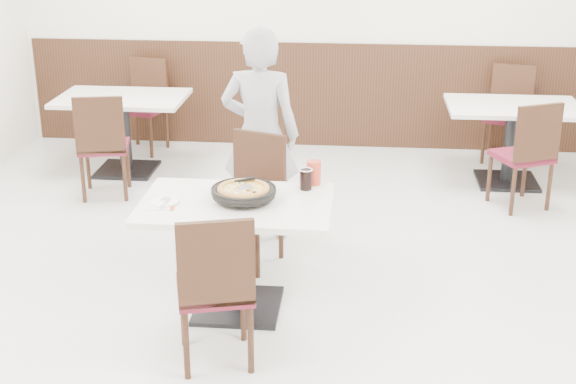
# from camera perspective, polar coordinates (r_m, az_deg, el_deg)

# --- Properties ---
(floor) EXTENTS (7.00, 7.00, 0.00)m
(floor) POSITION_cam_1_polar(r_m,az_deg,el_deg) (5.47, -1.32, -7.43)
(floor) COLOR #ABAAA6
(floor) RESTS_ON ground
(wall_back) EXTENTS (6.00, 0.04, 2.80)m
(wall_back) POSITION_cam_1_polar(r_m,az_deg,el_deg) (8.40, 1.43, 12.59)
(wall_back) COLOR silver
(wall_back) RESTS_ON floor
(wainscot_back) EXTENTS (5.90, 0.03, 1.10)m
(wainscot_back) POSITION_cam_1_polar(r_m,az_deg,el_deg) (8.54, 1.37, 6.92)
(wainscot_back) COLOR black
(wainscot_back) RESTS_ON floor
(main_table) EXTENTS (1.21, 0.81, 0.75)m
(main_table) POSITION_cam_1_polar(r_m,az_deg,el_deg) (5.17, -3.64, -4.57)
(main_table) COLOR silver
(main_table) RESTS_ON floor
(chair_near) EXTENTS (0.51, 0.51, 0.95)m
(chair_near) POSITION_cam_1_polar(r_m,az_deg,el_deg) (4.59, -5.25, -6.66)
(chair_near) COLOR black
(chair_near) RESTS_ON floor
(chair_far) EXTENTS (0.55, 0.55, 0.95)m
(chair_far) POSITION_cam_1_polar(r_m,az_deg,el_deg) (5.76, -2.92, -0.75)
(chair_far) COLOR black
(chair_far) RESTS_ON floor
(trivet) EXTENTS (0.11, 0.11, 0.04)m
(trivet) POSITION_cam_1_polar(r_m,az_deg,el_deg) (5.03, -2.96, -0.41)
(trivet) COLOR black
(trivet) RESTS_ON main_table
(pizza_pan) EXTENTS (0.40, 0.40, 0.01)m
(pizza_pan) POSITION_cam_1_polar(r_m,az_deg,el_deg) (5.02, -3.16, -0.19)
(pizza_pan) COLOR black
(pizza_pan) RESTS_ON trivet
(pizza) EXTENTS (0.30, 0.30, 0.02)m
(pizza) POSITION_cam_1_polar(r_m,az_deg,el_deg) (5.02, -3.18, 0.02)
(pizza) COLOR #BC813D
(pizza) RESTS_ON pizza_pan
(pizza_server) EXTENTS (0.09, 0.10, 0.00)m
(pizza_server) POSITION_cam_1_polar(r_m,az_deg,el_deg) (5.00, -3.03, 0.36)
(pizza_server) COLOR silver
(pizza_server) RESTS_ON pizza
(napkin) EXTENTS (0.18, 0.18, 0.00)m
(napkin) POSITION_cam_1_polar(r_m,az_deg,el_deg) (5.01, -9.03, -0.93)
(napkin) COLOR silver
(napkin) RESTS_ON main_table
(side_plate) EXTENTS (0.18, 0.18, 0.01)m
(side_plate) POSITION_cam_1_polar(r_m,az_deg,el_deg) (5.05, -8.77, -0.68)
(side_plate) COLOR white
(side_plate) RESTS_ON napkin
(fork) EXTENTS (0.05, 0.16, 0.00)m
(fork) POSITION_cam_1_polar(r_m,az_deg,el_deg) (4.99, -8.73, -0.81)
(fork) COLOR silver
(fork) RESTS_ON side_plate
(cola_glass) EXTENTS (0.08, 0.08, 0.13)m
(cola_glass) POSITION_cam_1_polar(r_m,az_deg,el_deg) (5.20, 1.28, 0.87)
(cola_glass) COLOR black
(cola_glass) RESTS_ON main_table
(red_cup) EXTENTS (0.09, 0.09, 0.16)m
(red_cup) POSITION_cam_1_polar(r_m,az_deg,el_deg) (5.29, 1.85, 1.38)
(red_cup) COLOR #AF321E
(red_cup) RESTS_ON main_table
(diner_person) EXTENTS (0.63, 0.43, 1.66)m
(diner_person) POSITION_cam_1_polar(r_m,az_deg,el_deg) (6.14, -1.98, 4.10)
(diner_person) COLOR #A5A5A9
(diner_person) RESTS_ON floor
(bg_table_left) EXTENTS (1.23, 0.84, 0.75)m
(bg_table_left) POSITION_cam_1_polar(r_m,az_deg,el_deg) (7.90, -11.55, 4.04)
(bg_table_left) COLOR silver
(bg_table_left) RESTS_ON floor
(bg_chair_left_near) EXTENTS (0.50, 0.50, 0.95)m
(bg_chair_left_near) POSITION_cam_1_polar(r_m,az_deg,el_deg) (7.28, -12.97, 3.34)
(bg_chair_left_near) COLOR black
(bg_chair_left_near) RESTS_ON floor
(bg_chair_left_far) EXTENTS (0.51, 0.51, 0.95)m
(bg_chair_left_far) POSITION_cam_1_polar(r_m,az_deg,el_deg) (8.48, -10.34, 5.97)
(bg_chair_left_far) COLOR black
(bg_chair_left_far) RESTS_ON floor
(bg_table_right) EXTENTS (1.22, 0.83, 0.75)m
(bg_table_right) POSITION_cam_1_polar(r_m,az_deg,el_deg) (7.71, 15.52, 3.29)
(bg_table_right) COLOR silver
(bg_table_right) RESTS_ON floor
(bg_chair_right_near) EXTENTS (0.56, 0.56, 0.95)m
(bg_chair_right_near) POSITION_cam_1_polar(r_m,az_deg,el_deg) (7.12, 16.30, 2.64)
(bg_chair_right_near) COLOR black
(bg_chair_right_near) RESTS_ON floor
(bg_chair_right_far) EXTENTS (0.53, 0.53, 0.95)m
(bg_chair_right_far) POSITION_cam_1_polar(r_m,az_deg,el_deg) (8.31, 15.33, 5.28)
(bg_chair_right_far) COLOR black
(bg_chair_right_far) RESTS_ON floor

